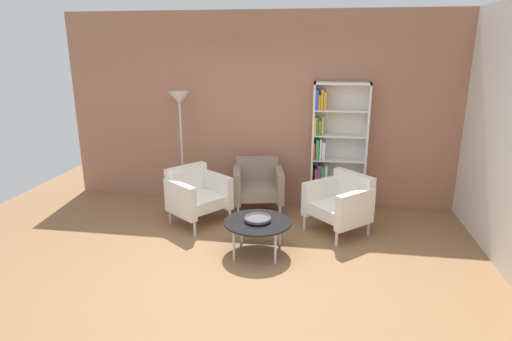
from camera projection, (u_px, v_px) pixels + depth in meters
ground_plane at (240, 276)px, 4.60m from camera, size 8.32×8.32×0.00m
brick_back_panel at (270, 110)px, 6.53m from camera, size 6.40×0.12×2.90m
bookshelf_tall at (333, 149)px, 6.32m from camera, size 0.80×0.30×1.90m
coffee_table_low at (258, 224)px, 5.04m from camera, size 0.80×0.80×0.40m
decorative_bowl at (258, 219)px, 5.02m from camera, size 0.32×0.32×0.05m
armchair_near_window at (258, 184)px, 6.33m from camera, size 0.83×0.78×0.78m
armchair_by_bookshelf at (341, 202)px, 5.60m from camera, size 0.95×0.95×0.78m
armchair_corner_red at (196, 194)px, 5.91m from camera, size 0.94×0.95×0.78m
floor_lamp_torchiere at (180, 111)px, 6.40m from camera, size 0.32×0.32×1.74m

